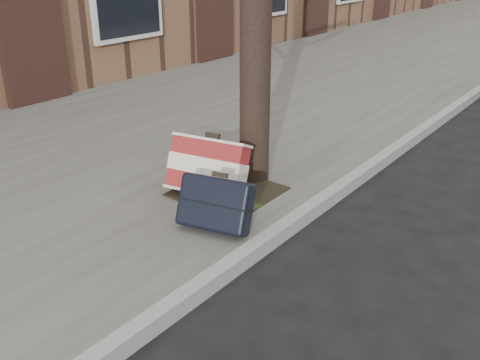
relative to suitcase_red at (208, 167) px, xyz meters
The scene contains 4 objects.
near_sidewalk 14.04m from the suitcase_red, 96.50° to the left, with size 5.00×70.00×0.12m, color slate.
dirt_patch 0.32m from the suitcase_red, 52.48° to the left, with size 0.85×0.85×0.01m, color black.
suitcase_red is the anchor object (origin of this frame).
suitcase_navy 0.66m from the suitcase_red, 43.84° to the right, with size 0.59×0.19×0.42m, color black.
Camera 1 is at (0.83, -2.30, 2.23)m, focal length 40.00 mm.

